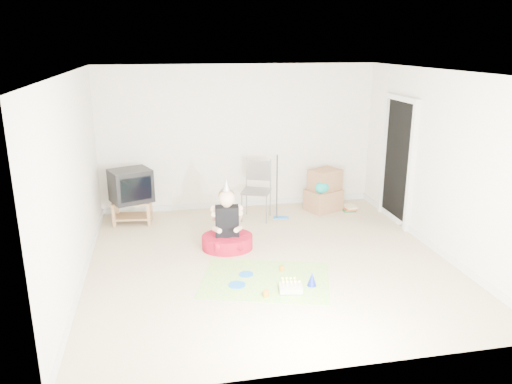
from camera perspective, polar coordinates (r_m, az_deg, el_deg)
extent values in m
plane|color=beige|center=(7.11, 1.43, -7.83)|extent=(5.00, 5.00, 0.00)
cube|color=black|center=(8.68, 15.91, 3.24)|extent=(0.02, 0.90, 2.05)
cube|color=#986D44|center=(8.65, -13.99, -1.11)|extent=(0.67, 0.46, 0.03)
cube|color=#986D44|center=(8.73, -13.87, -2.73)|extent=(0.67, 0.46, 0.03)
cube|color=#986D44|center=(8.60, -15.94, -2.65)|extent=(0.05, 0.05, 0.39)
cube|color=#986D44|center=(8.51, -12.17, -2.58)|extent=(0.05, 0.05, 0.39)
cube|color=#986D44|center=(8.91, -15.57, -1.94)|extent=(0.05, 0.05, 0.39)
cube|color=#986D44|center=(8.82, -11.92, -1.86)|extent=(0.05, 0.05, 0.39)
cube|color=black|center=(8.57, -14.12, 0.72)|extent=(0.78, 0.72, 0.55)
cube|color=gray|center=(8.56, 0.03, 0.08)|extent=(0.60, 0.59, 0.03)
cylinder|color=gray|center=(8.60, -1.37, 0.26)|extent=(0.02, 0.02, 1.04)
cylinder|color=gray|center=(8.52, 1.44, 0.11)|extent=(0.02, 0.02, 1.04)
cube|color=#A1714E|center=(9.20, 7.70, -0.90)|extent=(0.72, 0.64, 0.39)
cube|color=#A1714E|center=(9.15, 7.90, 1.44)|extent=(0.64, 0.59, 0.36)
ellipsoid|color=#0E9A8F|center=(8.91, 7.54, 0.51)|extent=(0.26, 0.18, 0.21)
cube|color=blue|center=(8.75, 2.86, -2.94)|extent=(0.28, 0.15, 0.03)
cylinder|color=black|center=(8.58, 2.91, 0.42)|extent=(0.11, 0.36, 1.05)
cube|color=#226738|center=(9.31, 10.56, -1.96)|extent=(0.23, 0.29, 0.03)
cube|color=#C4562A|center=(9.30, 10.57, -1.78)|extent=(0.22, 0.28, 0.03)
cube|color=beige|center=(9.29, 10.58, -1.60)|extent=(0.23, 0.28, 0.03)
cylinder|color=#B21029|center=(7.48, -3.29, -5.72)|extent=(0.82, 0.82, 0.21)
cube|color=black|center=(7.36, -3.34, -3.33)|extent=(0.36, 0.23, 0.46)
sphere|color=beige|center=(7.25, -3.38, -0.73)|extent=(0.26, 0.26, 0.24)
cone|color=silver|center=(7.19, -3.41, 0.88)|extent=(0.13, 0.13, 0.18)
cube|color=#DC2E81|center=(6.57, 1.09, -9.99)|extent=(1.91, 1.61, 0.01)
cube|color=silver|center=(6.29, 3.99, -10.92)|extent=(0.32, 0.27, 0.08)
cube|color=green|center=(6.30, 3.98, -11.18)|extent=(0.32, 0.27, 0.01)
cylinder|color=beige|center=(6.21, 3.11, -10.56)|extent=(0.01, 0.01, 0.07)
cylinder|color=beige|center=(6.21, 3.57, -10.56)|extent=(0.01, 0.01, 0.07)
cylinder|color=beige|center=(6.21, 4.04, -10.55)|extent=(0.01, 0.01, 0.07)
cylinder|color=beige|center=(6.22, 4.50, -10.54)|extent=(0.01, 0.01, 0.07)
cylinder|color=beige|center=(6.22, 4.96, -10.53)|extent=(0.01, 0.01, 0.07)
cylinder|color=beige|center=(6.29, 3.06, -10.19)|extent=(0.01, 0.01, 0.07)
cylinder|color=beige|center=(6.29, 3.51, -10.18)|extent=(0.01, 0.01, 0.07)
cylinder|color=beige|center=(6.30, 3.97, -10.17)|extent=(0.01, 0.01, 0.07)
cylinder|color=beige|center=(6.30, 4.42, -10.16)|extent=(0.01, 0.01, 0.07)
cylinder|color=blue|center=(6.69, -1.14, -9.39)|extent=(0.21, 0.21, 0.01)
cylinder|color=blue|center=(6.43, -2.20, -10.56)|extent=(0.30, 0.30, 0.01)
cylinder|color=orange|center=(6.79, 2.97, -8.71)|extent=(0.08, 0.08, 0.07)
cylinder|color=orange|center=(6.15, 1.13, -11.53)|extent=(0.08, 0.08, 0.08)
cone|color=#1C33C7|center=(6.42, 6.41, -9.85)|extent=(0.17, 0.17, 0.18)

